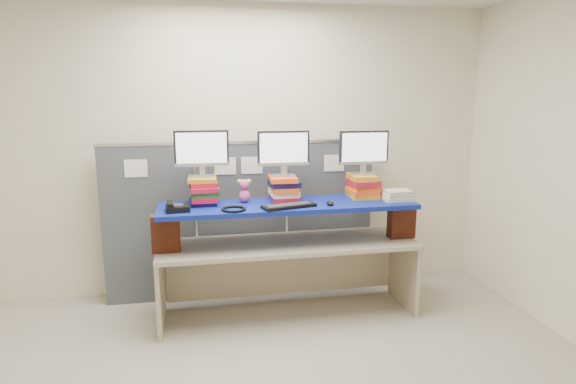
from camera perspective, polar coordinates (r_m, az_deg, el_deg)
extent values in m
cube|color=#EFE4C5|center=(2.79, -2.41, -0.01)|extent=(5.00, 4.00, 2.80)
cube|color=#41464D|center=(4.68, -16.12, -3.89)|extent=(0.85, 0.05, 1.50)
cube|color=#41464D|center=(4.67, -5.46, -3.50)|extent=(0.85, 0.05, 1.50)
cube|color=#41464D|center=(4.82, 4.88, -3.01)|extent=(0.85, 0.05, 1.50)
cube|color=silver|center=(4.53, -5.65, 5.88)|extent=(2.60, 0.06, 0.03)
cube|color=white|center=(4.54, -17.59, 2.68)|extent=(0.20, 0.00, 0.16)
cube|color=white|center=(4.52, -7.46, 3.08)|extent=(0.20, 0.00, 0.16)
cube|color=white|center=(4.53, -4.30, 3.18)|extent=(0.20, 0.00, 0.16)
cube|color=white|center=(4.69, 5.48, 3.43)|extent=(0.20, 0.00, 0.16)
cube|color=tan|center=(4.24, 0.00, -6.20)|extent=(2.25, 0.68, 0.04)
cube|color=tan|center=(4.30, -14.87, -11.20)|extent=(0.04, 0.61, 0.65)
cube|color=tan|center=(4.68, 13.54, -9.22)|extent=(0.04, 0.61, 0.65)
cube|color=maroon|center=(4.08, -14.28, -4.76)|extent=(0.23, 0.13, 0.31)
cube|color=maroon|center=(4.46, 13.29, -3.33)|extent=(0.23, 0.13, 0.31)
cube|color=navy|center=(4.15, 0.00, -1.62)|extent=(2.21, 0.57, 0.04)
cube|color=#12114B|center=(4.19, -10.06, -1.16)|extent=(0.24, 0.28, 0.03)
cube|color=#AF142C|center=(4.17, -9.88, -0.67)|extent=(0.22, 0.28, 0.05)
cube|color=#195F1F|center=(4.16, -9.87, -0.06)|extent=(0.25, 0.29, 0.04)
cube|color=#AF142C|center=(4.15, -9.95, 0.45)|extent=(0.25, 0.30, 0.04)
cube|color=#AF142C|center=(4.15, -9.91, 1.01)|extent=(0.22, 0.27, 0.04)
cube|color=gold|center=(4.16, -10.12, 1.54)|extent=(0.24, 0.29, 0.04)
cube|color=#AF142C|center=(4.25, -0.44, -0.73)|extent=(0.22, 0.27, 0.05)
cube|color=white|center=(4.25, -0.48, -0.07)|extent=(0.24, 0.28, 0.05)
cube|color=#FC5717|center=(4.23, -0.46, 0.44)|extent=(0.24, 0.28, 0.04)
cube|color=#12114B|center=(4.24, -0.47, 1.05)|extent=(0.26, 0.30, 0.05)
cube|color=#FC5717|center=(4.21, -0.65, 1.60)|extent=(0.24, 0.30, 0.04)
cube|color=gold|center=(4.45, 8.83, -0.35)|extent=(0.25, 0.31, 0.04)
cube|color=#FC5717|center=(4.43, 8.78, 0.11)|extent=(0.25, 0.28, 0.04)
cube|color=#FC5717|center=(4.43, 8.97, 0.67)|extent=(0.25, 0.29, 0.04)
cube|color=#AF142C|center=(4.41, 8.85, 1.19)|extent=(0.26, 0.31, 0.04)
cube|color=gold|center=(4.41, 8.73, 1.78)|extent=(0.22, 0.31, 0.05)
cube|color=#A1A1A6|center=(4.14, -10.09, 1.86)|extent=(0.20, 0.13, 0.01)
cube|color=#A1A1A6|center=(4.14, -10.12, 2.51)|extent=(0.05, 0.04, 0.08)
cube|color=black|center=(4.11, -10.21, 5.13)|extent=(0.45, 0.04, 0.30)
cube|color=white|center=(4.09, -10.21, 5.10)|extent=(0.42, 0.01, 0.26)
cube|color=#A1A1A6|center=(4.21, -0.54, 2.00)|extent=(0.20, 0.13, 0.01)
cube|color=#A1A1A6|center=(4.21, -0.54, 2.64)|extent=(0.05, 0.04, 0.08)
cube|color=black|center=(4.18, -0.54, 5.22)|extent=(0.45, 0.04, 0.30)
cube|color=white|center=(4.16, -0.49, 5.19)|extent=(0.42, 0.01, 0.26)
cube|color=#A1A1A6|center=(4.41, 8.89, 2.16)|extent=(0.20, 0.13, 0.01)
cube|color=#A1A1A6|center=(4.40, 8.90, 2.77)|extent=(0.05, 0.04, 0.08)
cube|color=black|center=(4.38, 8.98, 5.24)|extent=(0.45, 0.04, 0.30)
cube|color=white|center=(4.36, 9.07, 5.21)|extent=(0.42, 0.01, 0.26)
cube|color=black|center=(3.99, 0.10, -1.67)|extent=(0.48, 0.27, 0.03)
cube|color=#28292B|center=(3.99, 0.10, -1.47)|extent=(0.40, 0.20, 0.00)
ellipsoid|color=black|center=(4.10, 5.01, -1.33)|extent=(0.08, 0.12, 0.03)
cube|color=black|center=(3.97, -12.96, -1.89)|extent=(0.20, 0.19, 0.05)
cube|color=#28292B|center=(3.97, -12.97, -1.51)|extent=(0.10, 0.10, 0.01)
cube|color=black|center=(3.96, -13.78, -1.39)|extent=(0.06, 0.17, 0.03)
torus|color=black|center=(3.92, -6.47, -2.01)|extent=(0.24, 0.24, 0.02)
ellipsoid|color=#DE5486|center=(4.19, -5.19, -0.47)|extent=(0.10, 0.09, 0.11)
sphere|color=#DE5486|center=(4.17, -5.22, 0.90)|extent=(0.09, 0.09, 0.09)
sphere|color=yellow|center=(4.16, -5.78, 1.24)|extent=(0.04, 0.04, 0.04)
sphere|color=yellow|center=(4.17, -4.67, 1.28)|extent=(0.04, 0.04, 0.04)
cube|color=beige|center=(4.37, 12.84, -0.76)|extent=(0.26, 0.22, 0.03)
cube|color=beige|center=(4.37, 12.85, -0.37)|extent=(0.25, 0.20, 0.03)
cube|color=beige|center=(4.36, 12.87, 0.02)|extent=(0.24, 0.19, 0.03)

